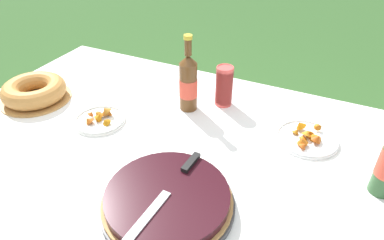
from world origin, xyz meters
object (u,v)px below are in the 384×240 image
(bundt_cake, at_px, (34,91))
(snack_plate_near, at_px, (100,119))
(cup_stack, at_px, (224,86))
(snack_plate_left, at_px, (307,138))
(serving_knife, at_px, (172,185))
(berry_tart, at_px, (168,200))
(cider_bottle_amber, at_px, (188,83))

(bundt_cake, distance_m, snack_plate_near, 0.37)
(cup_stack, xyz_separation_m, snack_plate_left, (0.37, -0.11, -0.07))
(snack_plate_left, bearing_deg, serving_knife, -123.37)
(berry_tart, height_order, snack_plate_near, snack_plate_near)
(bundt_cake, relative_size, snack_plate_left, 1.31)
(bundt_cake, bearing_deg, cup_stack, 22.87)
(serving_knife, bearing_deg, bundt_cake, -103.98)
(berry_tart, xyz_separation_m, snack_plate_left, (0.31, 0.50, -0.02))
(serving_knife, distance_m, cider_bottle_amber, 0.52)
(berry_tart, height_order, serving_knife, serving_knife)
(berry_tart, bearing_deg, bundt_cake, 160.81)
(cider_bottle_amber, relative_size, snack_plate_near, 1.58)
(serving_knife, distance_m, cup_stack, 0.58)
(snack_plate_left, bearing_deg, cider_bottle_amber, 178.74)
(serving_knife, bearing_deg, cup_stack, -170.43)
(snack_plate_near, bearing_deg, cup_stack, 40.64)
(serving_knife, distance_m, bundt_cake, 0.86)
(snack_plate_near, height_order, snack_plate_left, snack_plate_near)
(berry_tart, relative_size, cider_bottle_amber, 1.22)
(berry_tart, bearing_deg, cup_stack, 95.78)
(serving_knife, height_order, snack_plate_left, serving_knife)
(snack_plate_near, bearing_deg, berry_tart, -30.31)
(berry_tart, relative_size, snack_plate_left, 1.72)
(cider_bottle_amber, relative_size, snack_plate_left, 1.41)
(cider_bottle_amber, height_order, snack_plate_near, cider_bottle_amber)
(cider_bottle_amber, bearing_deg, berry_tart, -70.38)
(cup_stack, distance_m, snack_plate_left, 0.40)
(cup_stack, bearing_deg, serving_knife, -83.76)
(bundt_cake, height_order, snack_plate_near, bundt_cake)
(berry_tart, relative_size, snack_plate_near, 1.94)
(berry_tart, distance_m, bundt_cake, 0.87)
(cup_stack, xyz_separation_m, snack_plate_near, (-0.40, -0.34, -0.07))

